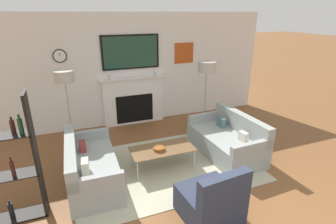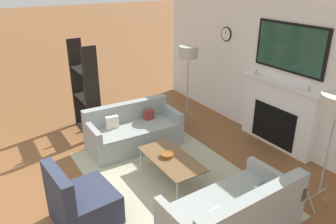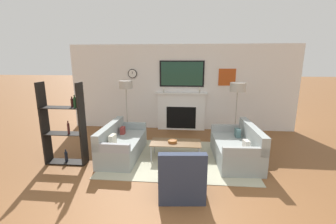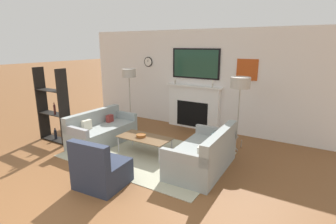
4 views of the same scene
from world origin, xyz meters
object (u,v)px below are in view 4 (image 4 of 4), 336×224
(coffee_table, at_px, (145,138))
(floor_lamp_right, at_px, (240,84))
(shelf_unit, at_px, (53,108))
(armchair, at_px, (101,171))
(floor_lamp_left, at_px, (129,74))
(couch_right, at_px, (204,155))
(decorative_bowl, at_px, (141,136))
(couch_left, at_px, (102,132))

(coffee_table, distance_m, floor_lamp_right, 2.36)
(shelf_unit, bearing_deg, armchair, -21.04)
(coffee_table, distance_m, shelf_unit, 2.45)
(floor_lamp_left, height_order, shelf_unit, shelf_unit)
(couch_right, xyz_separation_m, coffee_table, (-1.38, 0.01, 0.07))
(floor_lamp_left, xyz_separation_m, floor_lamp_right, (3.08, -0.00, -0.03))
(floor_lamp_right, xyz_separation_m, shelf_unit, (-3.95, -1.81, -0.65))
(couch_right, xyz_separation_m, floor_lamp_left, (-2.87, 1.34, 1.23))
(couch_right, bearing_deg, coffee_table, 179.77)
(coffee_table, bearing_deg, floor_lamp_left, 138.18)
(decorative_bowl, bearing_deg, floor_lamp_left, 136.10)
(couch_right, bearing_deg, floor_lamp_left, 155.00)
(couch_right, relative_size, shelf_unit, 0.93)
(armchair, bearing_deg, shelf_unit, 158.96)
(couch_left, relative_size, decorative_bowl, 7.90)
(decorative_bowl, relative_size, floor_lamp_left, 0.13)
(coffee_table, height_order, shelf_unit, shelf_unit)
(armchair, height_order, floor_lamp_right, floor_lamp_right)
(coffee_table, height_order, decorative_bowl, decorative_bowl)
(couch_right, distance_m, decorative_bowl, 1.46)
(couch_right, distance_m, shelf_unit, 3.81)
(armchair, bearing_deg, floor_lamp_right, 63.09)
(armchair, height_order, coffee_table, armchair)
(couch_left, relative_size, shelf_unit, 0.93)
(decorative_bowl, height_order, floor_lamp_right, floor_lamp_right)
(coffee_table, distance_m, floor_lamp_left, 2.31)
(armchair, relative_size, shelf_unit, 0.48)
(couch_left, distance_m, armchair, 2.05)
(couch_left, distance_m, shelf_unit, 1.31)
(couch_right, distance_m, floor_lamp_left, 3.40)
(couch_right, height_order, floor_lamp_left, floor_lamp_left)
(decorative_bowl, height_order, shelf_unit, shelf_unit)
(armchair, relative_size, decorative_bowl, 4.04)
(armchair, relative_size, floor_lamp_left, 0.51)
(coffee_table, bearing_deg, shelf_unit, -168.52)
(coffee_table, height_order, floor_lamp_right, floor_lamp_right)
(armchair, height_order, shelf_unit, shelf_unit)
(armchair, distance_m, decorative_bowl, 1.45)
(floor_lamp_left, height_order, floor_lamp_right, floor_lamp_left)
(floor_lamp_left, bearing_deg, couch_left, -80.85)
(couch_left, height_order, shelf_unit, shelf_unit)
(couch_right, xyz_separation_m, floor_lamp_right, (0.21, 1.34, 1.20))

